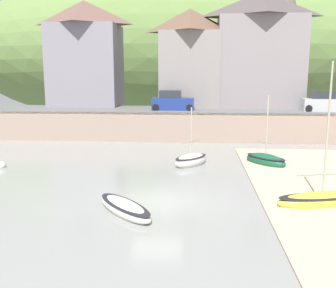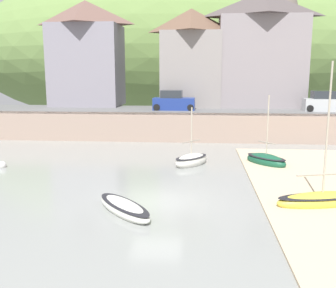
# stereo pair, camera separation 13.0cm
# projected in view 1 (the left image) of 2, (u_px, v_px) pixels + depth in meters

# --- Properties ---
(quay_seawall) EXTENTS (48.00, 9.40, 2.40)m
(quay_seawall) POSITION_uv_depth(u_px,v_px,m) (176.00, 125.00, 35.88)
(quay_seawall) COLOR gray
(quay_seawall) RESTS_ON ground
(hillside_backdrop) EXTENTS (80.00, 44.00, 27.72)m
(hillside_backdrop) POSITION_uv_depth(u_px,v_px,m) (181.00, 51.00, 71.37)
(hillside_backdrop) COLOR olive
(hillside_backdrop) RESTS_ON ground
(waterfront_building_left) EXTENTS (7.73, 6.01, 11.29)m
(waterfront_building_left) POSITION_uv_depth(u_px,v_px,m) (85.00, 53.00, 42.93)
(waterfront_building_left) COLOR gray
(waterfront_building_left) RESTS_ON ground
(waterfront_building_centre) EXTENTS (6.60, 6.03, 10.31)m
(waterfront_building_centre) POSITION_uv_depth(u_px,v_px,m) (190.00, 57.00, 42.19)
(waterfront_building_centre) COLOR gray
(waterfront_building_centre) RESTS_ON ground
(waterfront_building_right) EXTENTS (9.19, 5.73, 11.93)m
(waterfront_building_right) POSITION_uv_depth(u_px,v_px,m) (260.00, 49.00, 41.51)
(waterfront_building_right) COLOR gray
(waterfront_building_right) RESTS_ON ground
(church_with_spire) EXTENTS (3.00, 3.00, 16.28)m
(church_with_spire) POSITION_uv_depth(u_px,v_px,m) (283.00, 30.00, 44.77)
(church_with_spire) COLOR tan
(church_with_spire) RESTS_ON ground
(sailboat_far_left) EXTENTS (3.07, 3.28, 4.91)m
(sailboat_far_left) POSITION_uv_depth(u_px,v_px,m) (266.00, 160.00, 26.29)
(sailboat_far_left) COLOR #174F35
(sailboat_far_left) RESTS_ON ground
(motorboat_with_cabin) EXTENTS (2.78, 3.01, 4.10)m
(motorboat_with_cabin) POSITION_uv_depth(u_px,v_px,m) (191.00, 160.00, 26.27)
(motorboat_with_cabin) COLOR silver
(motorboat_with_cabin) RESTS_ON ground
(sailboat_nearest_shore) EXTENTS (4.67, 2.33, 6.87)m
(sailboat_nearest_shore) POSITION_uv_depth(u_px,v_px,m) (322.00, 200.00, 18.28)
(sailboat_nearest_shore) COLOR gold
(sailboat_nearest_shore) RESTS_ON ground
(sailboat_blue_trim) EXTENTS (3.43, 3.78, 0.69)m
(sailboat_blue_trim) POSITION_uv_depth(u_px,v_px,m) (125.00, 208.00, 17.42)
(sailboat_blue_trim) COLOR silver
(sailboat_blue_trim) RESTS_ON ground
(parked_car_near_slipway) EXTENTS (4.15, 1.82, 1.95)m
(parked_car_near_slipway) POSITION_uv_depth(u_px,v_px,m) (172.00, 102.00, 38.72)
(parked_car_near_slipway) COLOR navy
(parked_car_near_slipway) RESTS_ON ground
(parked_car_by_wall) EXTENTS (4.13, 1.82, 1.95)m
(parked_car_by_wall) POSITION_uv_depth(u_px,v_px,m) (324.00, 103.00, 37.66)
(parked_car_by_wall) COLOR #B0B5B7
(parked_car_by_wall) RESTS_ON ground
(mooring_buoy) EXTENTS (0.51, 0.51, 0.51)m
(mooring_buoy) POSITION_uv_depth(u_px,v_px,m) (2.00, 165.00, 25.55)
(mooring_buoy) COLOR silver
(mooring_buoy) RESTS_ON ground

